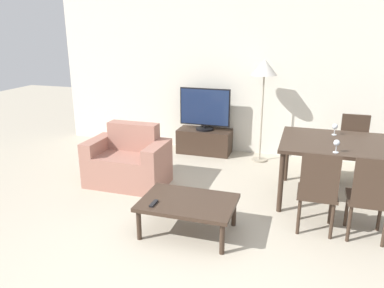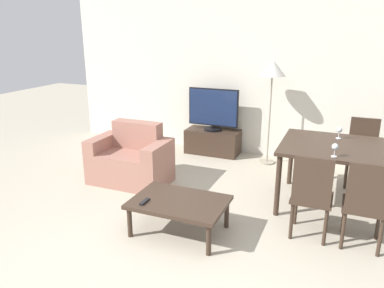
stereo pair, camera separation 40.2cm
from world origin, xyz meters
name	(u,v)px [view 1 (the left image)]	position (x,y,z in m)	size (l,w,h in m)	color
ground_plane	(180,285)	(0.00, 0.00, 0.00)	(18.00, 18.00, 0.00)	#B2A893
wall_back	(254,73)	(0.00, 3.68, 1.35)	(6.94, 0.06, 2.70)	silver
armchair	(128,163)	(-1.37, 1.81, 0.30)	(1.07, 0.65, 0.82)	#9E6B5B
tv_stand	(205,141)	(-0.74, 3.40, 0.20)	(0.90, 0.43, 0.41)	#38281E
tv	(205,109)	(-0.74, 3.39, 0.76)	(0.85, 0.30, 0.70)	black
coffee_table	(188,204)	(-0.20, 0.83, 0.32)	(0.97, 0.67, 0.36)	#38281E
dining_table	(341,148)	(1.31, 2.08, 0.69)	(1.39, 1.10, 0.77)	#38281E
dining_chair_near	(318,189)	(1.07, 1.22, 0.50)	(0.40, 0.40, 0.91)	#38281E
dining_chair_far	(354,145)	(1.55, 2.94, 0.50)	(0.40, 0.40, 0.91)	#38281E
dining_chair_near_right	(370,195)	(1.55, 1.22, 0.50)	(0.40, 0.40, 0.91)	#38281E
floor_lamp	(264,72)	(0.22, 3.28, 1.42)	(0.39, 0.39, 1.61)	gray
remote_primary	(154,203)	(-0.50, 0.65, 0.37)	(0.04, 0.15, 0.02)	black
wine_glass_left	(335,127)	(1.24, 2.37, 0.87)	(0.07, 0.07, 0.15)	silver
wine_glass_center	(337,144)	(1.22, 1.64, 0.87)	(0.07, 0.07, 0.15)	silver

